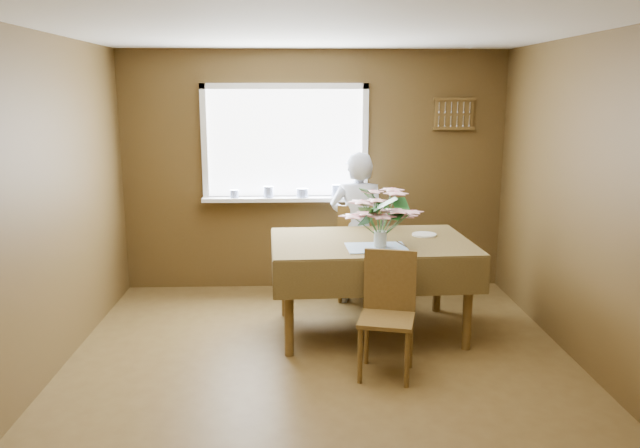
{
  "coord_description": "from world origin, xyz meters",
  "views": [
    {
      "loc": [
        -0.18,
        -4.27,
        2.08
      ],
      "look_at": [
        0.0,
        0.55,
        1.05
      ],
      "focal_mm": 35.0,
      "sensor_mm": 36.0,
      "label": 1
    }
  ],
  "objects_px": {
    "chair_far": "(358,248)",
    "seated_woman": "(358,228)",
    "dining_table": "(371,252)",
    "chair_near": "(388,307)",
    "flower_bouquet": "(381,211)"
  },
  "relations": [
    {
      "from": "chair_far",
      "to": "seated_woman",
      "type": "relative_size",
      "value": 0.66
    },
    {
      "from": "dining_table",
      "to": "chair_far",
      "type": "height_order",
      "value": "chair_far"
    },
    {
      "from": "chair_near",
      "to": "flower_bouquet",
      "type": "distance_m",
      "value": 0.84
    },
    {
      "from": "chair_near",
      "to": "dining_table",
      "type": "bearing_deg",
      "value": 107.17
    },
    {
      "from": "chair_near",
      "to": "seated_woman",
      "type": "distance_m",
      "value": 1.6
    },
    {
      "from": "chair_far",
      "to": "chair_near",
      "type": "bearing_deg",
      "value": 95.69
    },
    {
      "from": "dining_table",
      "to": "seated_woman",
      "type": "relative_size",
      "value": 1.16
    },
    {
      "from": "flower_bouquet",
      "to": "dining_table",
      "type": "bearing_deg",
      "value": 100.95
    },
    {
      "from": "seated_woman",
      "to": "flower_bouquet",
      "type": "height_order",
      "value": "seated_woman"
    },
    {
      "from": "flower_bouquet",
      "to": "chair_near",
      "type": "bearing_deg",
      "value": -90.8
    },
    {
      "from": "chair_far",
      "to": "chair_near",
      "type": "relative_size",
      "value": 1.08
    },
    {
      "from": "chair_near",
      "to": "seated_woman",
      "type": "height_order",
      "value": "seated_woman"
    },
    {
      "from": "dining_table",
      "to": "seated_woman",
      "type": "height_order",
      "value": "seated_woman"
    },
    {
      "from": "dining_table",
      "to": "seated_woman",
      "type": "bearing_deg",
      "value": 90.0
    },
    {
      "from": "chair_near",
      "to": "flower_bouquet",
      "type": "relative_size",
      "value": 1.7
    }
  ]
}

